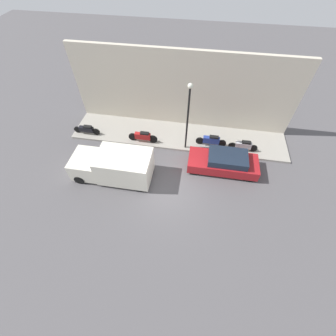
{
  "coord_description": "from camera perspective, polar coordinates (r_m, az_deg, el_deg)",
  "views": [
    {
      "loc": [
        -7.63,
        -1.26,
        11.35
      ],
      "look_at": [
        1.17,
        0.18,
        0.6
      ],
      "focal_mm": 24.0,
      "sensor_mm": 36.0,
      "label": 1
    }
  ],
  "objects": [
    {
      "name": "motorcycle_black",
      "position": [
        17.67,
        -19.96,
        9.21
      ],
      "size": [
        0.3,
        1.97,
        0.71
      ],
      "color": "black",
      "rests_on": "sidewalk"
    },
    {
      "name": "motorcycle_blue",
      "position": [
        15.98,
        10.96,
        6.92
      ],
      "size": [
        0.3,
        2.1,
        0.82
      ],
      "color": "navy",
      "rests_on": "sidewalk"
    },
    {
      "name": "building_facade",
      "position": [
        16.46,
        3.75,
        18.94
      ],
      "size": [
        0.3,
        15.47,
        5.6
      ],
      "color": "beige",
      "rests_on": "ground_plane"
    },
    {
      "name": "streetlamp",
      "position": [
        13.94,
        5.15,
        14.09
      ],
      "size": [
        0.3,
        0.3,
        4.83
      ],
      "color": "black",
      "rests_on": "sidewalk"
    },
    {
      "name": "ground_plane",
      "position": [
        13.73,
        -0.05,
        -5.4
      ],
      "size": [
        60.0,
        60.0,
        0.0
      ],
      "primitive_type": "plane",
      "color": "#514F51"
    },
    {
      "name": "delivery_van",
      "position": [
        14.0,
        -13.73,
        0.62
      ],
      "size": [
        2.06,
        4.87,
        1.92
      ],
      "color": "silver",
      "rests_on": "ground_plane"
    },
    {
      "name": "parked_car",
      "position": [
        14.67,
        13.98,
        1.47
      ],
      "size": [
        1.75,
        4.38,
        1.3
      ],
      "color": "maroon",
      "rests_on": "ground_plane"
    },
    {
      "name": "sidewalk",
      "position": [
        16.82,
        2.61,
        8.16
      ],
      "size": [
        2.9,
        15.47,
        0.15
      ],
      "color": "gray",
      "rests_on": "ground_plane"
    },
    {
      "name": "scooter_silver",
      "position": [
        16.19,
        18.61,
        5.45
      ],
      "size": [
        0.3,
        1.96,
        0.79
      ],
      "color": "#B7B7BF",
      "rests_on": "sidewalk"
    },
    {
      "name": "motorcycle_red",
      "position": [
        16.06,
        -6.38,
        7.97
      ],
      "size": [
        0.3,
        2.08,
        0.83
      ],
      "color": "#B21E1E",
      "rests_on": "sidewalk"
    }
  ]
}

